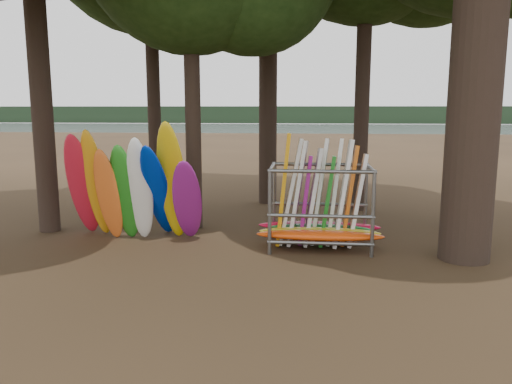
# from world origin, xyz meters

# --- Properties ---
(ground) EXTENTS (120.00, 120.00, 0.00)m
(ground) POSITION_xyz_m (0.00, 0.00, 0.00)
(ground) COLOR #47331E
(ground) RESTS_ON ground
(lake) EXTENTS (160.00, 160.00, 0.00)m
(lake) POSITION_xyz_m (0.00, 60.00, 0.00)
(lake) COLOR gray
(lake) RESTS_ON ground
(far_shore) EXTENTS (160.00, 4.00, 4.00)m
(far_shore) POSITION_xyz_m (0.00, 110.00, 2.00)
(far_shore) COLOR black
(far_shore) RESTS_ON ground
(kayak_row) EXTENTS (3.80, 1.98, 3.26)m
(kayak_row) POSITION_xyz_m (-3.00, 1.86, 1.35)
(kayak_row) COLOR red
(kayak_row) RESTS_ON ground
(storage_rack) EXTENTS (3.16, 1.51, 2.84)m
(storage_rack) POSITION_xyz_m (1.79, 1.71, 0.97)
(storage_rack) COLOR slate
(storage_rack) RESTS_ON ground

